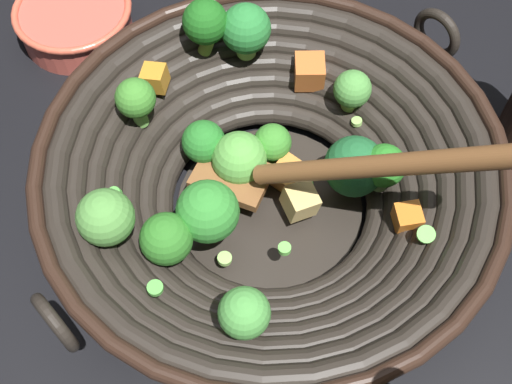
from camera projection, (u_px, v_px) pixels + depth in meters
ground_plane at (269, 209)px, 0.65m from camera, size 4.00×4.00×0.00m
wok at (269, 175)px, 0.60m from camera, size 0.45×0.42×0.21m
prep_bowl at (75, 20)px, 0.75m from camera, size 0.13×0.13×0.04m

